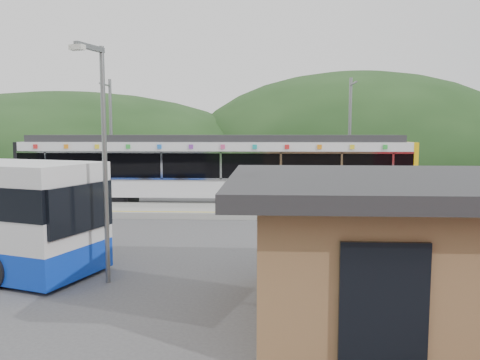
{
  "coord_description": "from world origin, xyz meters",
  "views": [
    {
      "loc": [
        2.12,
        -18.78,
        3.9
      ],
      "look_at": [
        1.06,
        1.0,
        1.87
      ],
      "focal_mm": 35.0,
      "sensor_mm": 36.0,
      "label": 1
    }
  ],
  "objects": [
    {
      "name": "catenary_mast_east",
      "position": [
        7.0,
        8.56,
        3.65
      ],
      "size": [
        0.18,
        1.8,
        7.0
      ],
      "color": "slate",
      "rests_on": "ground"
    },
    {
      "name": "ground",
      "position": [
        0.0,
        0.0,
        0.0
      ],
      "size": [
        120.0,
        120.0,
        0.0
      ],
      "primitive_type": "plane",
      "color": "#4C4C4F",
      "rests_on": "ground"
    },
    {
      "name": "station_shelter",
      "position": [
        6.0,
        -9.01,
        1.55
      ],
      "size": [
        9.2,
        6.2,
        3.0
      ],
      "color": "olive",
      "rests_on": "ground"
    },
    {
      "name": "yellow_line",
      "position": [
        0.0,
        2.0,
        0.3
      ],
      "size": [
        26.0,
        0.1,
        0.01
      ],
      "primitive_type": "cube",
      "color": "yellow",
      "rests_on": "platform"
    },
    {
      "name": "lamp_post",
      "position": [
        -1.95,
        -7.24,
        3.6
      ],
      "size": [
        0.41,
        1.1,
        6.03
      ],
      "rotation": [
        0.0,
        0.0,
        -0.3
      ],
      "color": "slate",
      "rests_on": "ground"
    },
    {
      "name": "train",
      "position": [
        -0.57,
        6.0,
        2.06
      ],
      "size": [
        20.44,
        3.01,
        3.74
      ],
      "color": "black",
      "rests_on": "ground"
    },
    {
      "name": "catenary_mast_west",
      "position": [
        -7.0,
        8.56,
        3.65
      ],
      "size": [
        0.18,
        1.8,
        7.0
      ],
      "color": "slate",
      "rests_on": "ground"
    },
    {
      "name": "platform",
      "position": [
        0.0,
        3.3,
        0.15
      ],
      "size": [
        26.0,
        3.2,
        0.3
      ],
      "primitive_type": "cube",
      "color": "#9E9E99",
      "rests_on": "ground"
    },
    {
      "name": "hills",
      "position": [
        6.19,
        5.29,
        0.0
      ],
      "size": [
        146.0,
        149.0,
        26.0
      ],
      "color": "#1E3D19",
      "rests_on": "ground"
    }
  ]
}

